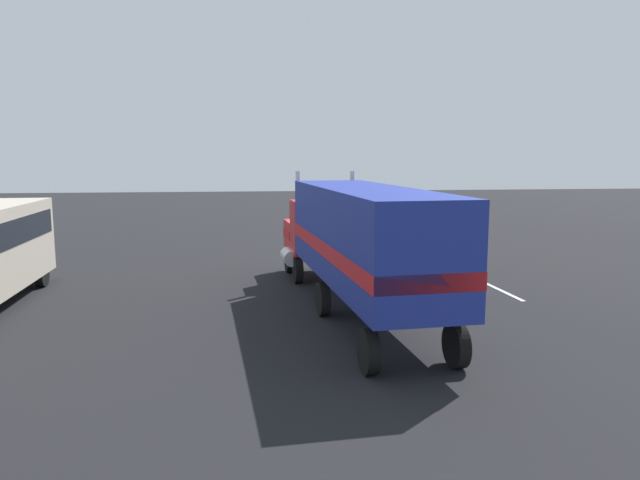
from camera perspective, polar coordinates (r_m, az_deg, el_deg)
ground_plane at (r=25.92m, az=-0.12°, el=-3.19°), size 120.00×120.00×0.00m
lane_stripe_near at (r=21.81m, az=10.72°, el=-5.50°), size 4.40×0.55×0.01m
lane_stripe_mid at (r=24.02m, az=16.55°, el=-4.43°), size 4.40×0.38×0.01m
semi_truck at (r=19.00m, az=3.45°, el=0.35°), size 14.32×3.93×4.50m
person_bystander at (r=19.38m, az=9.86°, el=-4.50°), size 0.38×0.48×1.63m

